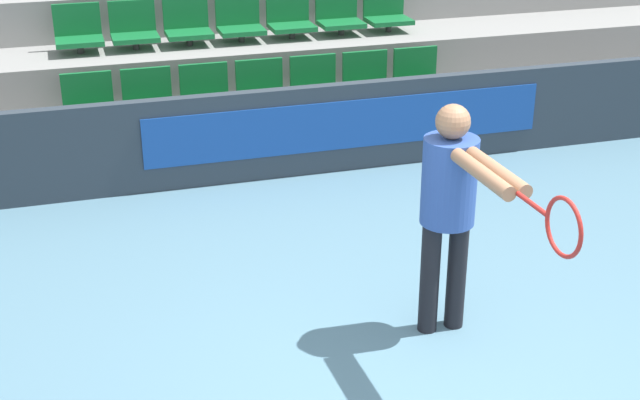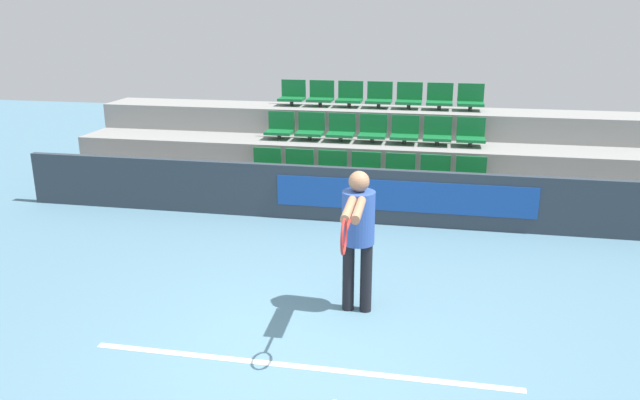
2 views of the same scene
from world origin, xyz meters
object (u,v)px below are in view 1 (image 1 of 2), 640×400
Objects in this scene: stadium_chair_6 at (418,76)px; stadium_chair_11 at (290,19)px; stadium_chair_4 at (316,85)px; stadium_chair_1 at (149,99)px; stadium_chair_3 at (262,90)px; stadium_chair_5 at (368,81)px; stadium_chair_9 at (188,26)px; stadium_chair_12 at (339,16)px; tennis_player at (453,198)px; stadium_chair_10 at (240,23)px; stadium_chair_7 at (79,33)px; stadium_chair_8 at (134,29)px; stadium_chair_0 at (89,104)px; stadium_chair_2 at (206,94)px; stadium_chair_13 at (387,13)px.

stadium_chair_6 is 1.00× the size of stadium_chair_11.
stadium_chair_4 is 1.00× the size of stadium_chair_11.
stadium_chair_1 is 2.02m from stadium_chair_11.
stadium_chair_11 is at bearing 30.36° from stadium_chair_1.
stadium_chair_3 and stadium_chair_5 have the same top height.
stadium_chair_9 is 1.00× the size of stadium_chair_12.
tennis_player is at bearing -99.10° from stadium_chair_12.
stadium_chair_9 is 1.00× the size of stadium_chair_10.
stadium_chair_5 is at bearing -90.00° from stadium_chair_12.
stadium_chair_11 is at bearing 0.00° from stadium_chair_7.
stadium_chair_8 is 1.69m from stadium_chair_11.
stadium_chair_10 reaches higher than stadium_chair_5.
stadium_chair_1 is at bearing 180.00° from stadium_chair_3.
stadium_chair_12 is (2.82, 0.99, 0.47)m from stadium_chair_0.
stadium_chair_10 reaches higher than stadium_chair_6.
tennis_player is at bearing -109.51° from stadium_chair_6.
stadium_chair_5 is at bearing -30.36° from stadium_chair_9.
stadium_chair_2 is at bearing 0.00° from stadium_chair_0.
stadium_chair_1 is at bearing -149.64° from stadium_chair_11.
stadium_chair_13 is (3.38, 0.99, 0.47)m from stadium_chair_0.
stadium_chair_7 reaches higher than stadium_chair_0.
stadium_chair_2 is 1.00× the size of stadium_chair_12.
stadium_chair_12 is at bearing 79.08° from tennis_player.
stadium_chair_2 is 1.00× the size of stadium_chair_3.
stadium_chair_9 reaches higher than stadium_chair_6.
stadium_chair_8 is at bearing 156.28° from stadium_chair_5.
stadium_chair_1 is at bearing -156.28° from stadium_chair_12.
stadium_chair_7 is at bearing 156.28° from stadium_chair_4.
stadium_chair_11 reaches higher than stadium_chair_5.
stadium_chair_9 reaches higher than stadium_chair_5.
stadium_chair_8 is at bearing 119.64° from stadium_chair_2.
stadium_chair_10 is 1.00× the size of stadium_chair_12.
tennis_player is at bearing -101.47° from stadium_chair_5.
stadium_chair_5 is at bearing -19.37° from stadium_chair_7.
stadium_chair_5 and stadium_chair_6 have the same top height.
stadium_chair_5 is 1.00× the size of stadium_chair_9.
tennis_player reaches higher than stadium_chair_12.
stadium_chair_1 is 1.13m from stadium_chair_3.
stadium_chair_9 is (0.56, 0.00, 0.00)m from stadium_chair_8.
stadium_chair_2 is at bearing 180.00° from stadium_chair_4.
stadium_chair_10 is (1.13, 0.99, 0.47)m from stadium_chair_1.
stadium_chair_7 reaches higher than stadium_chair_1.
stadium_chair_7 reaches higher than stadium_chair_6.
stadium_chair_12 is at bearing 23.72° from stadium_chair_1.
tennis_player reaches higher than stadium_chair_9.
stadium_chair_3 is 1.00× the size of stadium_chair_13.
stadium_chair_5 is (1.13, 0.00, 0.00)m from stadium_chair_3.
stadium_chair_3 is 1.09m from stadium_chair_10.
stadium_chair_1 is (0.56, 0.00, 0.00)m from stadium_chair_0.
stadium_chair_4 and stadium_chair_6 have the same top height.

